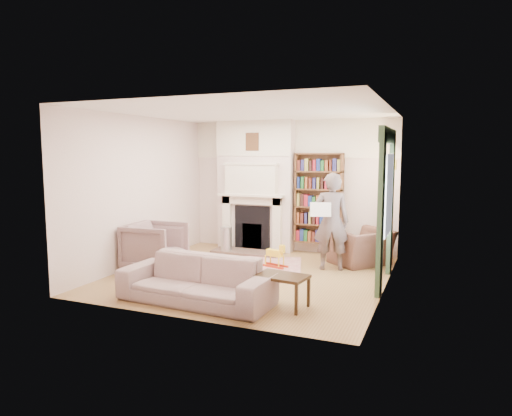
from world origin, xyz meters
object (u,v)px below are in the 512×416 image
at_px(coffee_table, 281,291).
at_px(rocking_horse, 274,256).
at_px(sofa, 196,280).
at_px(bookcase, 319,198).
at_px(armchair_left, 155,246).
at_px(man_reading, 331,222).
at_px(armchair_reading, 361,247).
at_px(paraffin_heater, 226,240).

distance_m(coffee_table, rocking_horse, 2.19).
bearing_deg(sofa, bookcase, 80.65).
height_order(bookcase, sofa, bookcase).
relative_size(armchair_left, rocking_horse, 1.90).
xyz_separation_m(bookcase, armchair_left, (-2.39, -2.43, -0.74)).
height_order(armchair_left, coffee_table, armchair_left).
bearing_deg(armchair_left, man_reading, -71.39).
xyz_separation_m(armchair_reading, paraffin_heater, (-2.84, -0.02, -0.06)).
relative_size(armchair_reading, armchair_left, 1.08).
distance_m(bookcase, armchair_left, 3.49).
xyz_separation_m(man_reading, paraffin_heater, (-2.39, 0.58, -0.61)).
bearing_deg(rocking_horse, man_reading, 29.01).
bearing_deg(rocking_horse, bookcase, 87.75).
bearing_deg(paraffin_heater, bookcase, 18.61).
relative_size(sofa, paraffin_heater, 4.01).
height_order(bookcase, man_reading, bookcase).
relative_size(bookcase, armchair_left, 1.94).
bearing_deg(armchair_reading, sofa, 10.16).
bearing_deg(armchair_left, rocking_horse, -67.21).
relative_size(man_reading, coffee_table, 2.52).
distance_m(man_reading, paraffin_heater, 2.53).
distance_m(armchair_reading, sofa, 3.61).
distance_m(armchair_left, paraffin_heater, 1.89).
distance_m(bookcase, man_reading, 1.35).
height_order(paraffin_heater, rocking_horse, paraffin_heater).
bearing_deg(paraffin_heater, sofa, -71.52).
height_order(armchair_reading, sofa, armchair_reading).
bearing_deg(coffee_table, rocking_horse, 120.90).
distance_m(armchair_left, coffee_table, 2.97).
bearing_deg(armchair_reading, coffee_table, 27.95).
bearing_deg(sofa, armchair_reading, 62.97).
xyz_separation_m(bookcase, sofa, (-0.81, -3.73, -0.85)).
height_order(bookcase, paraffin_heater, bookcase).
xyz_separation_m(armchair_left, sofa, (1.58, -1.31, -0.11)).
distance_m(bookcase, coffee_table, 3.62).
height_order(armchair_reading, armchair_left, armchair_left).
bearing_deg(armchair_reading, man_reading, 3.15).
height_order(armchair_reading, coffee_table, armchair_reading).
distance_m(bookcase, rocking_horse, 1.79).
relative_size(bookcase, coffee_table, 2.64).
bearing_deg(armchair_reading, bookcase, -81.07).
height_order(armchair_reading, paraffin_heater, armchair_reading).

